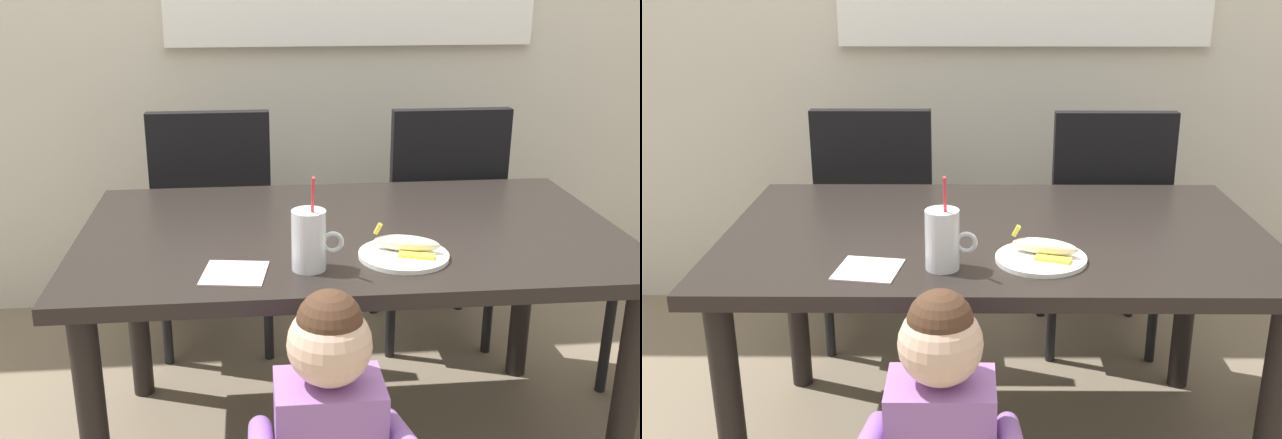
{
  "view_description": "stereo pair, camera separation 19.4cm",
  "coord_description": "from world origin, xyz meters",
  "views": [
    {
      "loc": [
        -0.28,
        -1.91,
        1.42
      ],
      "look_at": [
        -0.1,
        -0.09,
        0.78
      ],
      "focal_mm": 40.74,
      "sensor_mm": 36.0,
      "label": 1
    },
    {
      "loc": [
        -0.08,
        -1.92,
        1.42
      ],
      "look_at": [
        -0.1,
        -0.09,
        0.78
      ],
      "focal_mm": 40.74,
      "sensor_mm": 36.0,
      "label": 2
    }
  ],
  "objects": [
    {
      "name": "dining_table",
      "position": [
        0.0,
        0.0,
        0.63
      ],
      "size": [
        1.51,
        0.9,
        0.72
      ],
      "color": "black",
      "rests_on": "ground"
    },
    {
      "name": "dining_chair_left",
      "position": [
        -0.42,
        0.67,
        0.54
      ],
      "size": [
        0.44,
        0.44,
        0.96
      ],
      "rotation": [
        0.0,
        0.0,
        3.14
      ],
      "color": "black",
      "rests_on": "ground"
    },
    {
      "name": "toddler_standing",
      "position": [
        -0.13,
        -0.66,
        0.53
      ],
      "size": [
        0.33,
        0.24,
        0.84
      ],
      "color": "#3F4760",
      "rests_on": "ground"
    },
    {
      "name": "paper_napkin",
      "position": [
        -0.32,
        -0.3,
        0.73
      ],
      "size": [
        0.17,
        0.17,
        0.0
      ],
      "primitive_type": "cube",
      "rotation": [
        0.0,
        0.0,
        -0.15
      ],
      "color": "silver",
      "rests_on": "dining_table"
    },
    {
      "name": "peeled_banana",
      "position": [
        0.12,
        -0.22,
        0.76
      ],
      "size": [
        0.17,
        0.13,
        0.07
      ],
      "rotation": [
        0.0,
        0.0,
        -0.34
      ],
      "color": "#F4EAC6",
      "rests_on": "snack_plate"
    },
    {
      "name": "dining_chair_right",
      "position": [
        0.42,
        0.64,
        0.54
      ],
      "size": [
        0.44,
        0.44,
        0.96
      ],
      "rotation": [
        0.0,
        0.0,
        3.14
      ],
      "color": "black",
      "rests_on": "ground"
    },
    {
      "name": "snack_plate",
      "position": [
        0.1,
        -0.23,
        0.73
      ],
      "size": [
        0.23,
        0.23,
        0.01
      ],
      "primitive_type": "cylinder",
      "color": "white",
      "rests_on": "dining_table"
    },
    {
      "name": "milk_cup",
      "position": [
        -0.14,
        -0.28,
        0.79
      ],
      "size": [
        0.13,
        0.09,
        0.25
      ],
      "color": "silver",
      "rests_on": "dining_table"
    }
  ]
}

